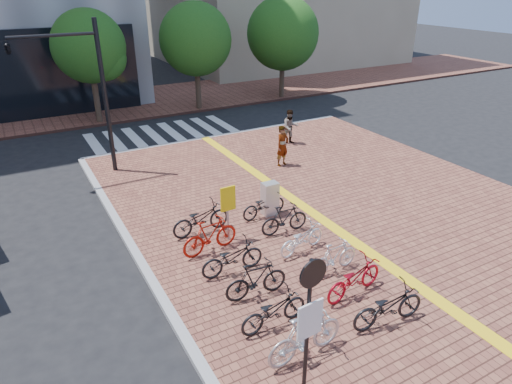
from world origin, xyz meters
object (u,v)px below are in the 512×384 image
bike_4 (210,236)px  bike_10 (284,219)px  yellow_sign (228,203)px  bike_11 (264,205)px  bike_8 (334,257)px  traffic_light_pole (63,73)px  pedestrian_a (283,146)px  bike_0 (306,336)px  notice_sign (310,312)px  bike_1 (274,310)px  bike_2 (256,280)px  bike_3 (232,258)px  bike_5 (201,218)px  bike_9 (302,238)px  bike_7 (354,278)px  pedestrian_b (290,127)px  utility_box (270,199)px

bike_4 → bike_10: size_ratio=1.11×
yellow_sign → bike_11: bearing=24.5°
bike_8 → bike_10: bearing=-2.2°
bike_11 → traffic_light_pole: size_ratio=0.28×
pedestrian_a → traffic_light_pole: traffic_light_pole is taller
bike_0 → notice_sign: size_ratio=0.62×
bike_1 → bike_4: (0.03, 3.62, 0.08)m
notice_sign → bike_2: bearing=78.9°
bike_3 → bike_5: (0.10, 2.40, 0.03)m
bike_3 → bike_10: bike_10 is taller
bike_3 → bike_8: size_ratio=1.16×
bike_2 → yellow_sign: 2.98m
bike_0 → bike_9: (2.28, 3.45, -0.13)m
bike_5 → bike_10: size_ratio=1.19×
bike_4 → bike_7: 4.30m
bike_10 → traffic_light_pole: traffic_light_pole is taller
bike_1 → bike_5: 4.77m
bike_7 → notice_sign: 3.65m
bike_1 → pedestrian_b: size_ratio=1.04×
bike_1 → bike_4: bike_4 is taller
bike_1 → bike_3: bike_3 is taller
yellow_sign → notice_sign: (-1.21, -5.83, 0.69)m
bike_11 → traffic_light_pole: traffic_light_pole is taller
yellow_sign → bike_2: bearing=-102.3°
bike_9 → bike_11: bearing=-13.4°
bike_5 → utility_box: 2.54m
pedestrian_b → bike_4: bearing=-123.0°
traffic_light_pole → bike_2: bearing=-76.4°
bike_7 → pedestrian_a: bearing=-28.4°
bike_8 → utility_box: bearing=-6.4°
bike_3 → pedestrian_b: (7.21, 8.20, 0.36)m
yellow_sign → bike_4: bearing=-155.5°
bike_9 → pedestrian_b: pedestrian_b is taller
bike_11 → notice_sign: notice_sign is taller
bike_0 → utility_box: utility_box is taller
bike_10 → yellow_sign: 1.93m
bike_1 → yellow_sign: yellow_sign is taller
bike_5 → traffic_light_pole: (-2.50, 6.57, 3.65)m
bike_11 → yellow_sign: yellow_sign is taller
bike_8 → yellow_sign: 3.50m
bike_5 → bike_8: 4.40m
bike_3 → bike_8: (2.43, -1.33, -0.01)m
bike_4 → bike_11: 2.70m
bike_5 → bike_11: bearing=-94.9°
bike_4 → pedestrian_a: pedestrian_a is taller
bike_8 → bike_4: bearing=41.2°
bike_7 → utility_box: 4.80m
bike_5 → bike_8: bearing=-152.0°
pedestrian_b → notice_sign: notice_sign is taller
bike_10 → traffic_light_pole: 9.89m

